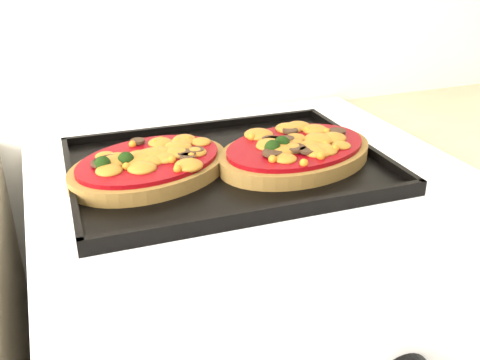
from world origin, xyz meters
name	(u,v)px	position (x,y,z in m)	size (l,w,h in m)	color
baking_tray	(227,164)	(0.00, 1.73, 0.92)	(0.42, 0.31, 0.02)	black
pizza_left	(150,164)	(-0.10, 1.74, 0.94)	(0.22, 0.16, 0.03)	brown
pizza_right	(295,150)	(0.09, 1.71, 0.94)	(0.23, 0.16, 0.03)	brown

